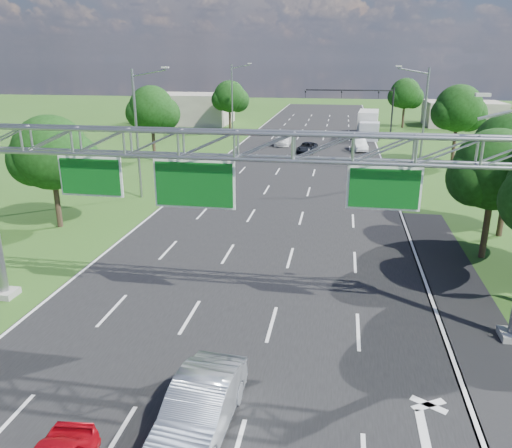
% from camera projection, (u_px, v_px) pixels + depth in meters
% --- Properties ---
extents(ground, '(220.00, 220.00, 0.00)m').
position_uv_depth(ground, '(282.00, 204.00, 38.72)').
color(ground, '#2B5218').
rests_on(ground, ground).
extents(road, '(18.00, 180.00, 0.02)m').
position_uv_depth(road, '(282.00, 204.00, 38.72)').
color(road, black).
rests_on(road, ground).
extents(road_flare, '(3.00, 30.00, 0.02)m').
position_uv_depth(road_flare, '(467.00, 312.00, 22.12)').
color(road_flare, black).
rests_on(road_flare, ground).
extents(sign_gantry, '(23.50, 1.00, 9.56)m').
position_uv_depth(sign_gantry, '(238.00, 160.00, 19.65)').
color(sign_gantry, gray).
rests_on(sign_gantry, ground).
extents(traffic_signal, '(12.21, 0.24, 7.00)m').
position_uv_depth(traffic_signal, '(367.00, 101.00, 68.64)').
color(traffic_signal, black).
rests_on(traffic_signal, ground).
extents(streetlight_l_near, '(2.97, 0.22, 10.16)m').
position_uv_depth(streetlight_l_near, '(139.00, 128.00, 38.77)').
color(streetlight_l_near, gray).
rests_on(streetlight_l_near, ground).
extents(streetlight_l_far, '(2.97, 0.22, 10.16)m').
position_uv_depth(streetlight_l_far, '(233.00, 96.00, 71.51)').
color(streetlight_l_far, gray).
rests_on(streetlight_l_far, ground).
extents(streetlight_r_mid, '(2.97, 0.22, 10.16)m').
position_uv_depth(streetlight_r_mid, '(422.00, 119.00, 44.51)').
color(streetlight_r_mid, gray).
rests_on(streetlight_r_mid, ground).
extents(tree_verge_la, '(5.76, 4.80, 7.40)m').
position_uv_depth(tree_verge_la, '(53.00, 156.00, 32.00)').
color(tree_verge_la, '#2D2116').
rests_on(tree_verge_la, ground).
extents(tree_verge_lb, '(5.76, 4.80, 8.06)m').
position_uv_depth(tree_verge_lb, '(152.00, 111.00, 53.63)').
color(tree_verge_lb, '#2D2116').
rests_on(tree_verge_lb, ground).
extents(tree_verge_lc, '(5.76, 4.80, 7.62)m').
position_uv_depth(tree_verge_lc, '(230.00, 98.00, 76.67)').
color(tree_verge_lc, '#2D2116').
rests_on(tree_verge_lc, ground).
extents(tree_verge_rd, '(5.76, 4.80, 8.28)m').
position_uv_depth(tree_verge_rd, '(459.00, 111.00, 51.25)').
color(tree_verge_rd, '#2D2116').
rests_on(tree_verge_rd, ground).
extents(tree_verge_re, '(5.76, 4.80, 7.84)m').
position_uv_depth(tree_verge_re, '(406.00, 95.00, 79.77)').
color(tree_verge_re, '#2D2116').
rests_on(tree_verge_re, ground).
extents(building_left, '(14.00, 10.00, 5.00)m').
position_uv_depth(building_left, '(189.00, 109.00, 86.36)').
color(building_left, gray).
rests_on(building_left, ground).
extents(building_right, '(12.00, 9.00, 4.00)m').
position_uv_depth(building_right, '(463.00, 114.00, 82.90)').
color(building_right, gray).
rests_on(building_right, ground).
extents(silver_sedan, '(2.02, 5.10, 1.65)m').
position_uv_depth(silver_sedan, '(199.00, 409.00, 14.80)').
color(silver_sedan, silver).
rests_on(silver_sedan, ground).
extents(car_queue_a, '(2.17, 4.94, 1.41)m').
position_uv_depth(car_queue_a, '(284.00, 139.00, 65.04)').
color(car_queue_a, white).
rests_on(car_queue_a, ground).
extents(car_queue_b, '(2.49, 4.48, 1.19)m').
position_uv_depth(car_queue_b, '(307.00, 147.00, 59.80)').
color(car_queue_b, black).
rests_on(car_queue_b, ground).
extents(car_queue_d, '(2.01, 4.35, 1.38)m').
position_uv_depth(car_queue_d, '(360.00, 145.00, 60.92)').
color(car_queue_d, white).
rests_on(car_queue_d, ground).
extents(box_truck, '(3.24, 9.58, 3.56)m').
position_uv_depth(box_truck, '(368.00, 125.00, 71.67)').
color(box_truck, silver).
rests_on(box_truck, ground).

